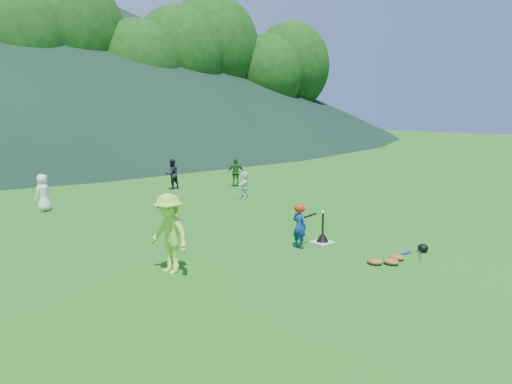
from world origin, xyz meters
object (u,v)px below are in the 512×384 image
Objects in this scene: batter_child at (299,227)px; batting_tee at (323,237)px; fielder_c at (236,172)px; fielder_d at (244,185)px; home_plate at (322,242)px; fielder_a at (43,193)px; equipment_pile at (397,257)px; adult_coach at (169,234)px; fielder_b at (172,174)px.

batting_tee is (0.77, -0.00, -0.37)m from batter_child.
fielder_c is 9.19m from batting_tee.
batter_child reaches higher than fielder_d.
fielder_a is at bearing 116.18° from home_plate.
batter_child is 2.23m from equipment_pile.
home_plate is 9.03m from fielder_a.
home_plate is 4.02m from adult_coach.
fielder_c is at bearing 65.91° from home_plate.
adult_coach reaches higher than fielder_a.
fielder_a reaches higher than equipment_pile.
fielder_a reaches higher than batting_tee.
fielder_d reaches higher than batting_tee.
equipment_pile is at bearing 52.53° from adult_coach.
fielder_a reaches higher than batter_child.
fielder_d is at bearing 74.65° from equipment_pile.
fielder_a is 0.99× the size of fielder_c.
fielder_c is (3.75, 8.38, 0.58)m from home_plate.
adult_coach is (-3.16, 0.32, 0.27)m from batter_child.
equipment_pile reaches higher than home_plate.
batting_tee is at bearing 77.13° from adult_coach.
equipment_pile is (4.10, -2.29, -0.71)m from adult_coach.
batter_child is at bearing 23.11° from fielder_d.
home_plate is at bearing -95.64° from batter_child.
fielder_d is (-1.38, -2.34, -0.11)m from fielder_c.
fielder_a is (-3.97, 8.09, 0.57)m from home_plate.
fielder_b is at bearing -18.30° from batter_child.
fielder_a is 0.97× the size of fielder_b.
adult_coach is at bearing 75.45° from fielder_c.
adult_coach is (-3.93, 0.32, 0.76)m from home_plate.
equipment_pile is (-3.58, -10.36, -0.52)m from fielder_c.
fielder_b is 11.56m from equipment_pile.
fielder_c is at bearing 65.91° from batting_tee.
fielder_d is (3.14, 6.04, -0.02)m from batter_child.
fielder_a is at bearing 116.18° from batting_tee.
batting_tee is (-1.40, -9.51, -0.47)m from fielder_b.
fielder_c is (2.35, -1.13, -0.01)m from fielder_b.
fielder_c is 10.97m from equipment_pile.
equipment_pile is (0.16, -1.97, -0.06)m from batting_tee.
adult_coach is 1.32× the size of fielder_c.
fielder_c is 0.65× the size of equipment_pile.
batter_child is at bearing 179.79° from batting_tee.
batter_child is at bearing 90.71° from fielder_c.
fielder_c is (4.52, 8.38, 0.09)m from batter_child.
fielder_d is at bearing 133.15° from fielder_a.
fielder_b is (2.17, 9.51, 0.10)m from batter_child.
batter_child is at bearing 179.79° from home_plate.
adult_coach reaches higher than batter_child.
batter_child reaches higher than batting_tee.
adult_coach is 8.52m from fielder_d.
fielder_a is at bearing 8.71° from fielder_b.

